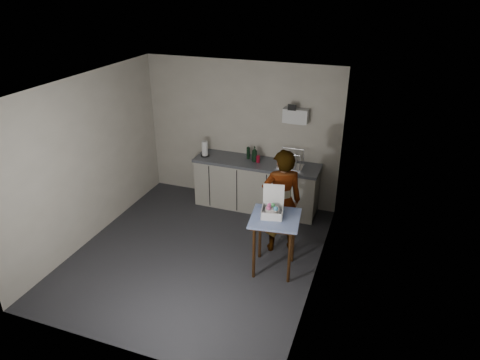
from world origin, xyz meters
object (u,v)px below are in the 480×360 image
(kitchen_counter, at_px, (256,186))
(standing_man, at_px, (282,202))
(soda_can, at_px, (258,159))
(bakery_box, at_px, (272,209))
(dark_bottle, at_px, (248,153))
(dish_rack, at_px, (290,163))
(soap_bottle, at_px, (255,154))
(paper_towel, at_px, (205,149))
(side_table, at_px, (275,224))

(kitchen_counter, relative_size, standing_man, 1.35)
(soda_can, bearing_deg, standing_man, -57.27)
(standing_man, relative_size, bakery_box, 4.03)
(bakery_box, bearing_deg, kitchen_counter, 103.73)
(dark_bottle, bearing_deg, standing_man, -52.56)
(soda_can, height_order, dish_rack, dish_rack)
(soap_bottle, distance_m, bakery_box, 1.82)
(standing_man, xyz_separation_m, bakery_box, (-0.01, -0.49, 0.13))
(soap_bottle, xyz_separation_m, dark_bottle, (-0.14, 0.08, -0.03))
(bakery_box, bearing_deg, standing_man, 78.09)
(paper_towel, xyz_separation_m, bakery_box, (1.72, -1.57, -0.08))
(soap_bottle, height_order, dark_bottle, soap_bottle)
(side_table, height_order, soap_bottle, soap_bottle)
(dark_bottle, height_order, dish_rack, dish_rack)
(side_table, relative_size, dark_bottle, 4.01)
(soap_bottle, bearing_deg, dark_bottle, 150.14)
(soap_bottle, xyz_separation_m, paper_towel, (-0.92, -0.07, -0.01))
(paper_towel, bearing_deg, side_table, -42.35)
(soda_can, height_order, dark_bottle, dark_bottle)
(standing_man, height_order, soap_bottle, standing_man)
(kitchen_counter, relative_size, side_table, 2.58)
(dark_bottle, height_order, paper_towel, paper_towel)
(side_table, distance_m, dark_bottle, 2.04)
(soda_can, bearing_deg, side_table, -64.97)
(kitchen_counter, bearing_deg, dark_bottle, 154.45)
(bakery_box, bearing_deg, dish_rack, 84.18)
(kitchen_counter, height_order, side_table, kitchen_counter)
(soap_bottle, relative_size, dish_rack, 0.66)
(standing_man, bearing_deg, dish_rack, -107.96)
(kitchen_counter, distance_m, soap_bottle, 0.62)
(side_table, xyz_separation_m, standing_man, (-0.05, 0.53, 0.08))
(dish_rack, bearing_deg, kitchen_counter, 177.86)
(side_table, relative_size, bakery_box, 2.10)
(kitchen_counter, bearing_deg, paper_towel, -176.61)
(standing_man, distance_m, bakery_box, 0.50)
(paper_towel, distance_m, bakery_box, 2.33)
(kitchen_counter, bearing_deg, soda_can, -20.40)
(dark_bottle, xyz_separation_m, paper_towel, (-0.78, -0.15, 0.03))
(kitchen_counter, height_order, dish_rack, dish_rack)
(kitchen_counter, xyz_separation_m, dark_bottle, (-0.19, 0.09, 0.59))
(standing_man, bearing_deg, dark_bottle, -78.24)
(soda_can, relative_size, paper_towel, 0.44)
(side_table, height_order, soda_can, soda_can)
(kitchen_counter, bearing_deg, soap_bottle, 170.03)
(standing_man, xyz_separation_m, soap_bottle, (-0.80, 1.15, 0.22))
(dark_bottle, relative_size, bakery_box, 0.52)
(kitchen_counter, xyz_separation_m, side_table, (0.80, -1.67, 0.33))
(kitchen_counter, height_order, standing_man, standing_man)
(paper_towel, bearing_deg, bakery_box, -42.47)
(soap_bottle, distance_m, dark_bottle, 0.17)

